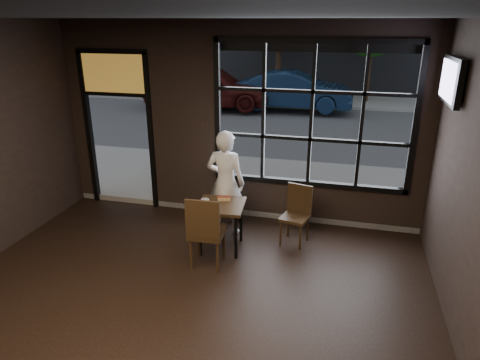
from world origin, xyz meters
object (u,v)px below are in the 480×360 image
(navy_car, at_px, (295,91))
(man, at_px, (226,183))
(cafe_table, at_px, (221,226))
(chair_near, at_px, (207,230))

(navy_car, bearing_deg, man, -178.19)
(man, relative_size, navy_car, 0.40)
(cafe_table, bearing_deg, man, 92.66)
(man, height_order, navy_car, man)
(man, bearing_deg, chair_near, 94.12)
(man, bearing_deg, cafe_table, 101.05)
(chair_near, distance_m, man, 1.06)
(cafe_table, xyz_separation_m, man, (-0.08, 0.54, 0.47))
(chair_near, bearing_deg, cafe_table, -99.33)
(man, xyz_separation_m, navy_car, (-0.19, 9.71, -0.05))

